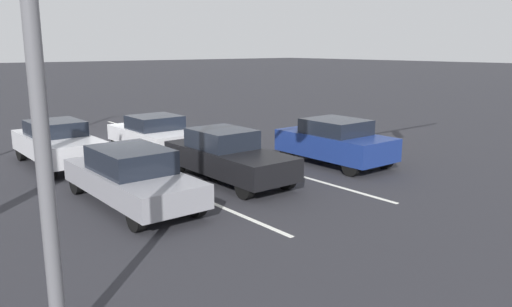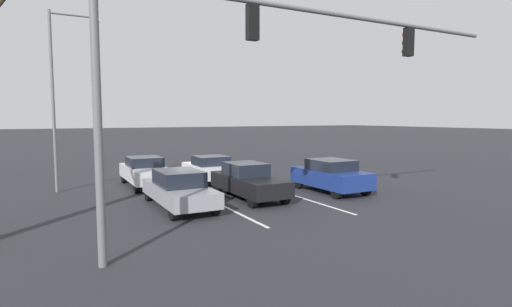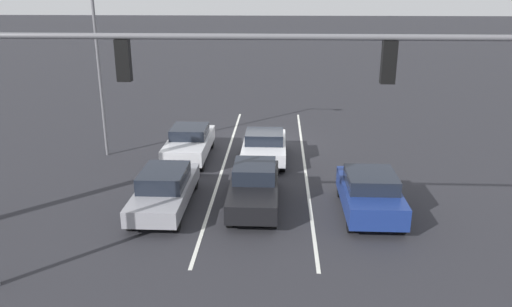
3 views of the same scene
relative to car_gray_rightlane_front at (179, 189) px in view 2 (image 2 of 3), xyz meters
The scene contains 10 objects.
ground_plane 8.88m from the car_gray_rightlane_front, 112.94° to the right, with size 240.00×240.00×0.00m, color #28282D.
lane_stripe_left_divider 7.29m from the car_gray_rightlane_front, 136.71° to the right, with size 0.12×18.35×0.01m, color silver.
lane_stripe_center_divider 5.28m from the car_gray_rightlane_front, 108.05° to the right, with size 0.12×18.35×0.01m, color silver.
car_gray_rightlane_front is the anchor object (origin of this frame).
car_navy_leftlane_front 7.32m from the car_gray_rightlane_front, behind, with size 1.91×4.01×1.54m.
car_black_midlane_front 3.25m from the car_gray_rightlane_front, behind, with size 1.73×4.60×1.52m.
car_white_midlane_second 6.38m from the car_gray_rightlane_front, 122.61° to the right, with size 1.94×4.13×1.42m.
car_silver_rightlane_second 5.51m from the car_gray_rightlane_front, 89.34° to the right, with size 1.82×4.49×1.50m.
traffic_signal_gantry 6.94m from the car_gray_rightlane_front, 98.37° to the left, with size 13.68×0.37×6.97m.
street_lamp_right_shoulder 8.12m from the car_gray_rightlane_front, 56.38° to the right, with size 2.22×0.24×8.40m.
Camera 2 is at (8.03, 23.11, 3.51)m, focal length 28.00 mm.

